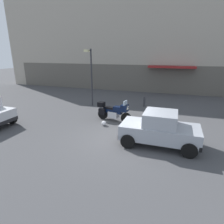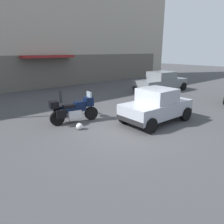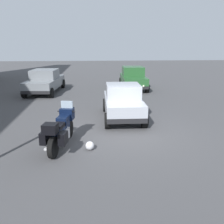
# 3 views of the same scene
# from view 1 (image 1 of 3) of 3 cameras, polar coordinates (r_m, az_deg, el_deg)

# --- Properties ---
(ground_plane) EXTENTS (80.00, 80.00, 0.00)m
(ground_plane) POSITION_cam_1_polar(r_m,az_deg,el_deg) (9.37, 2.80, -7.89)
(ground_plane) COLOR #424244
(building_facade_rear) EXTENTS (35.62, 3.40, 12.52)m
(building_facade_rear) POSITION_cam_1_polar(r_m,az_deg,el_deg) (21.32, 13.18, 22.99)
(building_facade_rear) COLOR #A89E8E
(building_facade_rear) RESTS_ON ground
(motorcycle) EXTENTS (2.24, 0.97, 1.36)m
(motorcycle) POSITION_cam_1_polar(r_m,az_deg,el_deg) (11.44, 0.45, 0.24)
(motorcycle) COLOR black
(motorcycle) RESTS_ON ground
(helmet) EXTENTS (0.28, 0.28, 0.28)m
(helmet) POSITION_cam_1_polar(r_m,az_deg,el_deg) (10.87, -2.48, -3.41)
(helmet) COLOR silver
(helmet) RESTS_ON ground
(car_compact_side) EXTENTS (3.50, 1.75, 1.56)m
(car_compact_side) POSITION_cam_1_polar(r_m,az_deg,el_deg) (8.69, 14.20, -5.02)
(car_compact_side) COLOR #9EA3AD
(car_compact_side) RESTS_ON ground
(streetlamp_curbside) EXTENTS (0.28, 0.94, 4.29)m
(streetlamp_curbside) POSITION_cam_1_polar(r_m,az_deg,el_deg) (14.51, -6.50, 11.98)
(streetlamp_curbside) COLOR #2D2D33
(streetlamp_curbside) RESTS_ON ground
(bollard_curbside) EXTENTS (0.16, 0.16, 0.82)m
(bollard_curbside) POSITION_cam_1_polar(r_m,az_deg,el_deg) (14.81, 9.74, 3.26)
(bollard_curbside) COLOR #333338
(bollard_curbside) RESTS_ON ground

